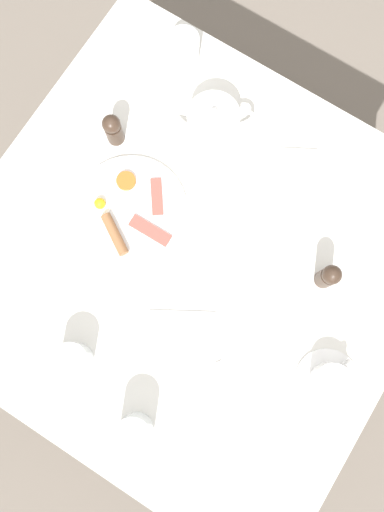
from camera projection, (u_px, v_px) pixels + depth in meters
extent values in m
plane|color=#70665B|center=(192.00, 292.00, 1.97)|extent=(8.00, 8.00, 0.00)
cube|color=silver|center=(192.00, 259.00, 1.23)|extent=(1.09, 1.07, 0.03)
cylinder|color=brown|center=(246.00, 503.00, 1.49)|extent=(0.04, 0.04, 0.74)
cylinder|color=brown|center=(145.00, 87.00, 1.73)|extent=(0.04, 0.04, 0.74)
cylinder|color=white|center=(130.00, 210.00, 1.23)|extent=(0.28, 0.28, 0.01)
cylinder|color=white|center=(101.00, 205.00, 1.22)|extent=(0.06, 0.06, 0.00)
sphere|color=yellow|center=(100.00, 203.00, 1.21)|extent=(0.03, 0.03, 0.03)
cylinder|color=brown|center=(115.00, 234.00, 1.20)|extent=(0.10, 0.08, 0.02)
cube|color=#B74C42|center=(150.00, 230.00, 1.21)|extent=(0.11, 0.03, 0.01)
cube|color=#B74C42|center=(157.00, 197.00, 1.23)|extent=(0.08, 0.09, 0.01)
cylinder|color=#D16023|center=(126.00, 181.00, 1.23)|extent=(0.05, 0.05, 0.01)
cylinder|color=white|center=(213.00, 123.00, 1.23)|extent=(0.13, 0.13, 0.09)
cylinder|color=white|center=(214.00, 114.00, 1.18)|extent=(0.09, 0.09, 0.01)
sphere|color=white|center=(214.00, 111.00, 1.17)|extent=(0.02, 0.02, 0.02)
cone|color=white|center=(181.00, 127.00, 1.22)|extent=(0.05, 0.05, 0.05)
torus|color=white|center=(240.00, 118.00, 1.23)|extent=(0.06, 0.06, 0.07)
cylinder|color=white|center=(327.00, 381.00, 1.16)|extent=(0.15, 0.15, 0.01)
cylinder|color=white|center=(331.00, 382.00, 1.13)|extent=(0.09, 0.09, 0.06)
cylinder|color=brown|center=(330.00, 382.00, 1.13)|extent=(0.08, 0.08, 0.04)
torus|color=white|center=(344.00, 366.00, 1.13)|extent=(0.01, 0.04, 0.04)
cylinder|color=white|center=(134.00, 433.00, 1.10)|extent=(0.08, 0.08, 0.09)
cylinder|color=white|center=(183.00, 50.00, 1.26)|extent=(0.08, 0.08, 0.09)
cylinder|color=white|center=(73.00, 360.00, 1.13)|extent=(0.08, 0.08, 0.08)
cylinder|color=#38281E|center=(326.00, 278.00, 1.17)|extent=(0.04, 0.04, 0.07)
sphere|color=#38281E|center=(332.00, 275.00, 1.12)|extent=(0.05, 0.05, 0.05)
cylinder|color=#38281E|center=(114.00, 133.00, 1.24)|extent=(0.04, 0.04, 0.07)
sphere|color=#38281E|center=(111.00, 124.00, 1.19)|extent=(0.05, 0.05, 0.05)
cube|color=white|center=(298.00, 173.00, 1.25)|extent=(0.15, 0.16, 0.01)
cube|color=silver|center=(183.00, 314.00, 1.19)|extent=(0.15, 0.09, 0.00)
cube|color=silver|center=(239.00, 408.00, 1.15)|extent=(0.20, 0.14, 0.00)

